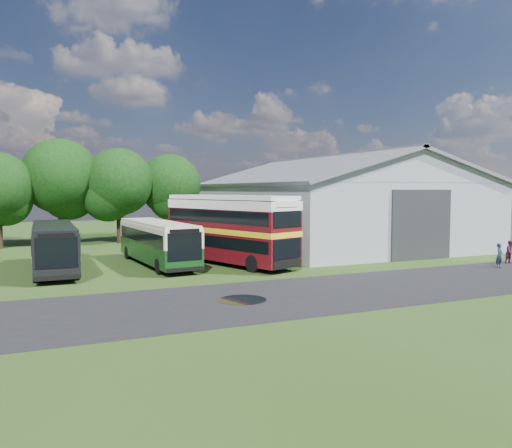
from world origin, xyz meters
name	(u,v)px	position (x,y,z in m)	size (l,w,h in m)	color
ground	(248,286)	(0.00, 0.00, 0.00)	(120.00, 120.00, 0.00)	#263E13
asphalt_road	(328,292)	(3.00, -3.00, 0.00)	(60.00, 8.00, 0.02)	black
puddle	(242,300)	(-1.50, -3.00, 0.00)	(2.20, 2.20, 0.01)	black
storage_shed	(331,198)	(15.00, 15.98, 4.17)	(18.80, 24.80, 8.15)	gray
tree_mid	(60,176)	(-8.00, 24.80, 6.18)	(6.80, 6.80, 9.60)	black
tree_right_a	(119,182)	(-3.00, 23.80, 5.69)	(6.26, 6.26, 8.83)	black
tree_right_b	(170,185)	(2.00, 24.60, 5.44)	(5.98, 5.98, 8.45)	black
shrub_front	(290,264)	(5.60, 6.00, 0.00)	(1.70, 1.70, 1.70)	#194714
shrub_mid	(277,260)	(5.60, 8.00, 0.00)	(1.60, 1.60, 1.60)	#194714
shrub_back	(265,256)	(5.60, 10.00, 0.00)	(1.80, 1.80, 1.80)	#194714
bus_green_single	(157,242)	(-2.70, 9.11, 1.53)	(3.30, 10.61, 2.88)	black
bus_maroon_double	(229,230)	(1.85, 7.62, 2.30)	(6.15, 11.04, 4.62)	black
bus_dark_single	(54,246)	(-9.08, 9.13, 1.53)	(2.44, 10.43, 2.88)	black
visitor_a	(499,256)	(16.88, -1.08, 0.79)	(0.58, 0.38, 1.58)	#171F33
visitor_b	(511,252)	(19.21, 0.02, 0.78)	(0.76, 0.59, 1.56)	#441635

